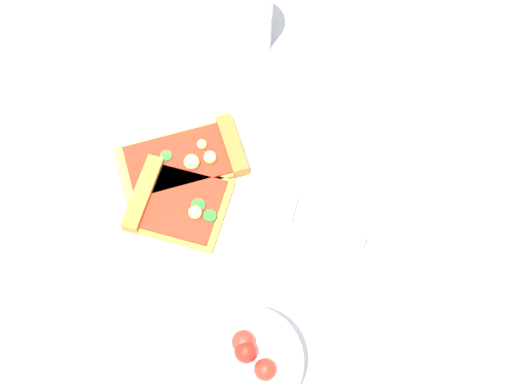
% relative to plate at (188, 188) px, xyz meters
% --- Properties ---
extents(ground_plane, '(2.40, 2.40, 0.00)m').
position_rel_plate_xyz_m(ground_plane, '(-0.02, -0.02, -0.01)').
color(ground_plane, silver).
rests_on(ground_plane, ground).
extents(plate, '(0.27, 0.27, 0.01)m').
position_rel_plate_xyz_m(plate, '(0.00, 0.00, 0.00)').
color(plate, white).
rests_on(plate, ground_plane).
extents(pizza_slice_near, '(0.16, 0.09, 0.03)m').
position_rel_plate_xyz_m(pizza_slice_near, '(-0.01, -0.03, 0.01)').
color(pizza_slice_near, gold).
rests_on(pizza_slice_near, plate).
extents(pizza_slice_far, '(0.14, 0.14, 0.02)m').
position_rel_plate_xyz_m(pizza_slice_far, '(0.02, 0.02, 0.01)').
color(pizza_slice_far, gold).
rests_on(pizza_slice_far, plate).
extents(salad_bowl, '(0.12, 0.12, 0.08)m').
position_rel_plate_xyz_m(salad_bowl, '(-0.02, 0.23, 0.03)').
color(salad_bowl, white).
rests_on(salad_bowl, ground_plane).
extents(soda_glass, '(0.08, 0.08, 0.12)m').
position_rel_plate_xyz_m(soda_glass, '(-0.12, -0.21, 0.05)').
color(soda_glass, silver).
rests_on(soda_glass, ground_plane).
extents(pepper_shaker, '(0.03, 0.03, 0.06)m').
position_rel_plate_xyz_m(pepper_shaker, '(-0.17, 0.12, 0.02)').
color(pepper_shaker, silver).
rests_on(pepper_shaker, ground_plane).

